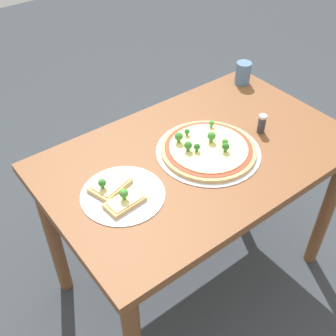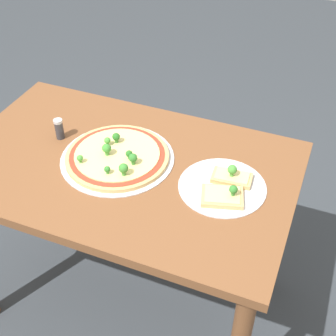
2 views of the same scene
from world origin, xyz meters
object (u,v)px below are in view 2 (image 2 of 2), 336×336
(pizza_tray_slice, at_px, (225,187))
(pizza_tray_whole, at_px, (117,156))
(dining_table, at_px, (125,188))
(condiment_shaker, at_px, (59,129))

(pizza_tray_slice, bearing_deg, pizza_tray_whole, -1.21)
(dining_table, relative_size, pizza_tray_whole, 2.97)
(pizza_tray_whole, distance_m, condiment_shaker, 0.26)
(dining_table, bearing_deg, pizza_tray_whole, -29.49)
(pizza_tray_whole, xyz_separation_m, pizza_tray_slice, (-0.39, 0.01, -0.00))
(dining_table, distance_m, condiment_shaker, 0.33)
(dining_table, xyz_separation_m, condiment_shaker, (0.28, -0.05, 0.16))
(pizza_tray_slice, distance_m, condiment_shaker, 0.65)
(dining_table, relative_size, condiment_shaker, 14.84)
(pizza_tray_whole, bearing_deg, condiment_shaker, -7.75)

